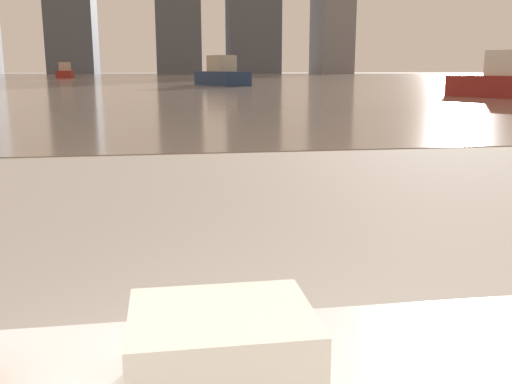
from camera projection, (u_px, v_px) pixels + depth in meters
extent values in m
cube|color=silver|center=(222.00, 379.00, 0.78)|extent=(0.25, 0.20, 0.04)
cube|color=silver|center=(222.00, 352.00, 0.77)|extent=(0.25, 0.20, 0.04)
cube|color=silver|center=(221.00, 325.00, 0.77)|extent=(0.25, 0.20, 0.04)
cube|color=gray|center=(164.00, 78.00, 59.98)|extent=(180.00, 110.00, 0.01)
cube|color=maroon|center=(512.00, 87.00, 19.94)|extent=(3.50, 4.52, 0.76)
cube|color=maroon|center=(65.00, 74.00, 62.58)|extent=(1.85, 4.62, 0.79)
cube|color=#B2A893|center=(65.00, 66.00, 62.40)|extent=(1.24, 1.77, 0.91)
cube|color=navy|center=(222.00, 78.00, 34.77)|extent=(3.13, 5.06, 0.84)
cube|color=#B2A893|center=(221.00, 63.00, 34.58)|extent=(1.72, 2.09, 0.96)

